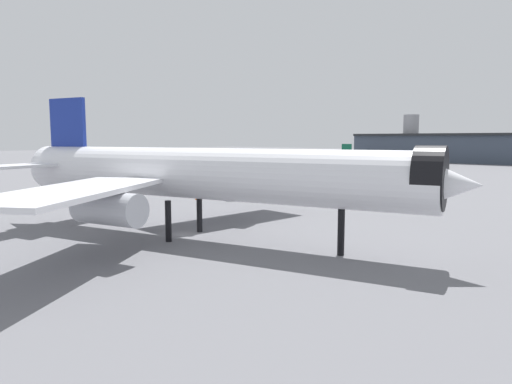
{
  "coord_description": "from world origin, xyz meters",
  "views": [
    {
      "loc": [
        46.52,
        -37.35,
        12.39
      ],
      "look_at": [
        10.8,
        1.69,
        6.23
      ],
      "focal_mm": 32.49,
      "sensor_mm": 36.0,
      "label": 1
    }
  ],
  "objects": [
    {
      "name": "airliner_far_taxiway",
      "position": [
        -58.71,
        111.8,
        4.54
      ],
      "size": [
        37.59,
        34.28,
        10.31
      ],
      "rotation": [
        0.0,
        0.0,
        3.2
      ],
      "color": "silver",
      "rests_on": "ground"
    },
    {
      "name": "traffic_cone_wingtip",
      "position": [
        -31.32,
        15.09,
        0.31
      ],
      "size": [
        0.5,
        0.5,
        0.63
      ],
      "primitive_type": "cone",
      "color": "#F2600C",
      "rests_on": "ground"
    },
    {
      "name": "service_truck_front",
      "position": [
        -20.63,
        28.88,
        1.59
      ],
      "size": [
        5.91,
        4.74,
        3.0
      ],
      "rotation": [
        0.0,
        0.0,
        2.62
      ],
      "color": "black",
      "rests_on": "ground"
    },
    {
      "name": "ground",
      "position": [
        0.0,
        0.0,
        0.0
      ],
      "size": [
        900.0,
        900.0,
        0.0
      ],
      "primitive_type": "plane",
      "color": "slate"
    },
    {
      "name": "baggage_tug_wing",
      "position": [
        -30.41,
        10.17,
        0.97
      ],
      "size": [
        3.06,
        3.58,
        1.85
      ],
      "rotation": [
        0.0,
        0.0,
        2.07
      ],
      "color": "black",
      "rests_on": "ground"
    },
    {
      "name": "airliner_near_gate",
      "position": [
        3.28,
        -0.3,
        7.96
      ],
      "size": [
        61.99,
        55.38,
        18.07
      ],
      "rotation": [
        0.0,
        0.0,
        0.26
      ],
      "color": "white",
      "rests_on": "ground"
    },
    {
      "name": "traffic_cone_near_nose",
      "position": [
        -25.07,
        23.01,
        0.37
      ],
      "size": [
        0.6,
        0.6,
        0.75
      ],
      "primitive_type": "cone",
      "color": "#F2600C",
      "rests_on": "ground"
    }
  ]
}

